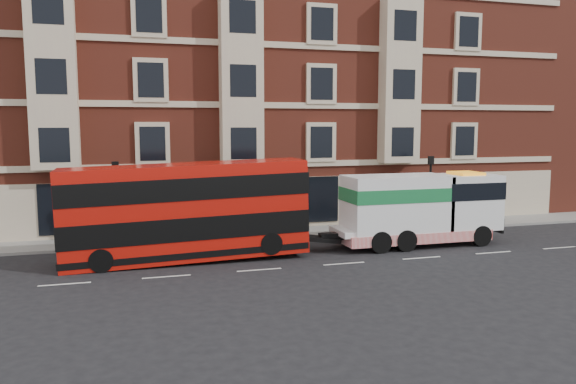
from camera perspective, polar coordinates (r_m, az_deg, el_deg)
The scene contains 7 objects.
ground at distance 24.92m, azimuth -2.94°, elevation -7.91°, with size 120.00×120.00×0.00m, color black.
sidewalk at distance 32.07m, azimuth -6.04°, elevation -4.48°, with size 90.00×3.00×0.15m, color slate.
victorian_terrace at distance 39.11m, azimuth -7.49°, elevation 12.23°, with size 45.00×12.00×20.40m.
lamp_post_west at distance 29.89m, azimuth -17.04°, elevation -0.51°, with size 0.35×0.15×4.35m.
lamp_post_east at distance 34.64m, azimuth 14.24°, elevation 0.55°, with size 0.35×0.15×4.35m.
double_decker_bus at distance 26.54m, azimuth -10.31°, elevation -1.79°, with size 11.23×2.58×4.55m.
tow_truck at distance 30.29m, azimuth 13.03°, elevation -1.61°, with size 8.99×2.66×3.75m.
Camera 1 is at (-5.52, -23.46, 6.32)m, focal length 35.00 mm.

